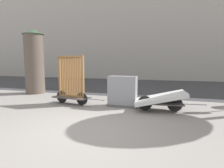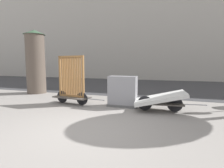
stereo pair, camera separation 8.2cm
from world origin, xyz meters
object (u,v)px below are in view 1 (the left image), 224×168
(bike_cart_with_bedframe, at_px, (71,86))
(advertising_column, at_px, (34,61))
(utility_cabinet, at_px, (122,92))
(bike_cart_with_mattress, at_px, (160,99))

(bike_cart_with_bedframe, xyz_separation_m, advertising_column, (-3.23, 1.71, 1.00))
(utility_cabinet, height_order, advertising_column, advertising_column)
(bike_cart_with_mattress, bearing_deg, advertising_column, 158.50)
(bike_cart_with_mattress, distance_m, advertising_column, 6.87)
(bike_cart_with_mattress, height_order, utility_cabinet, utility_cabinet)
(bike_cart_with_bedframe, distance_m, advertising_column, 3.79)
(bike_cart_with_mattress, bearing_deg, bike_cart_with_bedframe, 173.20)
(bike_cart_with_mattress, relative_size, advertising_column, 0.69)
(bike_cart_with_bedframe, bearing_deg, bike_cart_with_mattress, 6.40)
(bike_cart_with_bedframe, height_order, utility_cabinet, bike_cart_with_bedframe)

